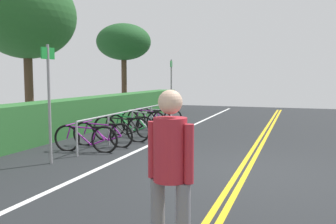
{
  "coord_description": "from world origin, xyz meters",
  "views": [
    {
      "loc": [
        -7.15,
        -0.98,
        1.84
      ],
      "look_at": [
        3.24,
        2.7,
        0.78
      ],
      "focal_mm": 39.54,
      "sensor_mm": 36.0,
      "label": 1
    }
  ],
  "objects_px": {
    "pedestrian": "(170,167)",
    "tree_mid": "(26,16)",
    "bike_rack": "(132,116)",
    "bicycle_0": "(86,139)",
    "bicycle_3": "(130,126)",
    "bicycle_1": "(102,134)",
    "bicycle_6": "(159,117)",
    "bicycle_4": "(143,122)",
    "bicycle_5": "(149,119)",
    "tree_far_right": "(124,43)",
    "sign_post_near": "(49,93)",
    "sign_post_far": "(171,85)",
    "bicycle_2": "(121,129)"
  },
  "relations": [
    {
      "from": "bike_rack",
      "to": "bicycle_1",
      "type": "relative_size",
      "value": 3.49
    },
    {
      "from": "bicycle_2",
      "to": "bicycle_4",
      "type": "relative_size",
      "value": 1.0
    },
    {
      "from": "tree_mid",
      "to": "bicycle_5",
      "type": "bearing_deg",
      "value": -71.2
    },
    {
      "from": "tree_mid",
      "to": "tree_far_right",
      "type": "height_order",
      "value": "tree_mid"
    },
    {
      "from": "bicycle_3",
      "to": "tree_far_right",
      "type": "xyz_separation_m",
      "value": [
        6.97,
        3.63,
        3.24
      ]
    },
    {
      "from": "bike_rack",
      "to": "bicycle_0",
      "type": "distance_m",
      "value": 2.51
    },
    {
      "from": "pedestrian",
      "to": "tree_mid",
      "type": "height_order",
      "value": "tree_mid"
    },
    {
      "from": "bicycle_0",
      "to": "sign_post_near",
      "type": "distance_m",
      "value": 1.75
    },
    {
      "from": "bicycle_2",
      "to": "tree_mid",
      "type": "height_order",
      "value": "tree_mid"
    },
    {
      "from": "pedestrian",
      "to": "tree_mid",
      "type": "xyz_separation_m",
      "value": [
        7.31,
        7.76,
        2.9
      ]
    },
    {
      "from": "tree_far_right",
      "to": "bicycle_6",
      "type": "bearing_deg",
      "value": -141.09
    },
    {
      "from": "bicycle_2",
      "to": "pedestrian",
      "type": "distance_m",
      "value": 7.18
    },
    {
      "from": "bicycle_6",
      "to": "tree_mid",
      "type": "distance_m",
      "value": 5.79
    },
    {
      "from": "bicycle_0",
      "to": "bicycle_3",
      "type": "relative_size",
      "value": 0.96
    },
    {
      "from": "bicycle_4",
      "to": "pedestrian",
      "type": "xyz_separation_m",
      "value": [
        -7.82,
        -3.66,
        0.63
      ]
    },
    {
      "from": "tree_far_right",
      "to": "bicycle_2",
      "type": "bearing_deg",
      "value": -154.42
    },
    {
      "from": "bicycle_3",
      "to": "sign_post_far",
      "type": "height_order",
      "value": "sign_post_far"
    },
    {
      "from": "sign_post_far",
      "to": "tree_far_right",
      "type": "distance_m",
      "value": 5.15
    },
    {
      "from": "bicycle_5",
      "to": "tree_far_right",
      "type": "distance_m",
      "value": 7.19
    },
    {
      "from": "bike_rack",
      "to": "bicycle_6",
      "type": "xyz_separation_m",
      "value": [
        2.52,
        0.1,
        -0.28
      ]
    },
    {
      "from": "bicycle_4",
      "to": "bicycle_6",
      "type": "bearing_deg",
      "value": 3.56
    },
    {
      "from": "pedestrian",
      "to": "sign_post_far",
      "type": "relative_size",
      "value": 0.68
    },
    {
      "from": "bicycle_5",
      "to": "tree_far_right",
      "type": "bearing_deg",
      "value": 33.86
    },
    {
      "from": "bicycle_2",
      "to": "bicycle_1",
      "type": "bearing_deg",
      "value": 173.54
    },
    {
      "from": "pedestrian",
      "to": "tree_far_right",
      "type": "height_order",
      "value": "tree_far_right"
    },
    {
      "from": "sign_post_near",
      "to": "bicycle_0",
      "type": "bearing_deg",
      "value": -1.65
    },
    {
      "from": "bicycle_4",
      "to": "bicycle_6",
      "type": "height_order",
      "value": "bicycle_4"
    },
    {
      "from": "bicycle_6",
      "to": "pedestrian",
      "type": "distance_m",
      "value": 10.26
    },
    {
      "from": "bike_rack",
      "to": "pedestrian",
      "type": "xyz_separation_m",
      "value": [
        -7.0,
        -3.66,
        0.37
      ]
    },
    {
      "from": "bike_rack",
      "to": "sign_post_far",
      "type": "height_order",
      "value": "sign_post_far"
    },
    {
      "from": "sign_post_far",
      "to": "bicycle_2",
      "type": "bearing_deg",
      "value": -178.36
    },
    {
      "from": "bicycle_3",
      "to": "sign_post_far",
      "type": "distance_m",
      "value": 4.1
    },
    {
      "from": "bicycle_1",
      "to": "bicycle_3",
      "type": "relative_size",
      "value": 1.0
    },
    {
      "from": "bicycle_2",
      "to": "bicycle_6",
      "type": "bearing_deg",
      "value": 2.39
    },
    {
      "from": "sign_post_near",
      "to": "sign_post_far",
      "type": "height_order",
      "value": "sign_post_far"
    },
    {
      "from": "bicycle_1",
      "to": "bicycle_6",
      "type": "height_order",
      "value": "bicycle_6"
    },
    {
      "from": "bicycle_0",
      "to": "bicycle_3",
      "type": "height_order",
      "value": "bicycle_0"
    },
    {
      "from": "bicycle_0",
      "to": "sign_post_near",
      "type": "relative_size",
      "value": 0.67
    },
    {
      "from": "bicycle_1",
      "to": "pedestrian",
      "type": "bearing_deg",
      "value": -144.77
    },
    {
      "from": "bicycle_3",
      "to": "tree_mid",
      "type": "relative_size",
      "value": 0.32
    },
    {
      "from": "bicycle_5",
      "to": "bicycle_4",
      "type": "bearing_deg",
      "value": -171.08
    },
    {
      "from": "bicycle_0",
      "to": "bicycle_3",
      "type": "xyz_separation_m",
      "value": [
        2.52,
        -0.02,
        -0.0
      ]
    },
    {
      "from": "bicycle_0",
      "to": "bicycle_5",
      "type": "relative_size",
      "value": 0.96
    },
    {
      "from": "bicycle_0",
      "to": "bicycle_2",
      "type": "height_order",
      "value": "bicycle_2"
    },
    {
      "from": "tree_mid",
      "to": "bicycle_1",
      "type": "bearing_deg",
      "value": -116.74
    },
    {
      "from": "bicycle_1",
      "to": "sign_post_near",
      "type": "xyz_separation_m",
      "value": [
        -2.07,
        0.07,
        1.17
      ]
    },
    {
      "from": "bicycle_0",
      "to": "tree_far_right",
      "type": "relative_size",
      "value": 0.37
    },
    {
      "from": "bicycle_0",
      "to": "bicycle_6",
      "type": "distance_m",
      "value": 5.02
    },
    {
      "from": "bicycle_6",
      "to": "pedestrian",
      "type": "xyz_separation_m",
      "value": [
        -9.53,
        -3.76,
        0.66
      ]
    },
    {
      "from": "bike_rack",
      "to": "tree_mid",
      "type": "height_order",
      "value": "tree_mid"
    }
  ]
}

